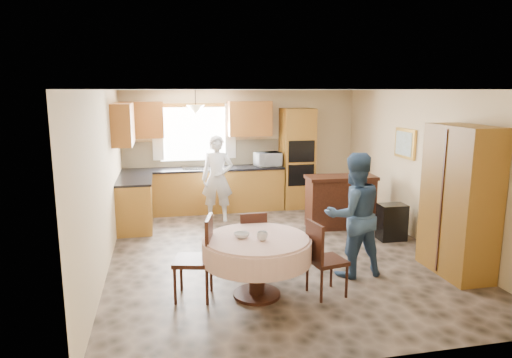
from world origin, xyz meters
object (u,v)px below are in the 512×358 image
object	(u,v)px
cupboard	(459,201)
person_sink	(217,179)
chair_right	(322,255)
person_dining	(354,215)
chair_back	(252,239)
dining_table	(257,251)
oven_tower	(297,158)
chair_left	(200,254)
sideboard	(340,203)

from	to	relation	value
cupboard	person_sink	distance (m)	4.35
cupboard	chair_right	size ratio (longest dim) A/B	2.17
cupboard	person_dining	world-z (taller)	cupboard
chair_back	dining_table	bearing A→B (deg)	84.44
cupboard	chair_back	size ratio (longest dim) A/B	2.31
oven_tower	cupboard	distance (m)	4.13
cupboard	chair_right	distance (m)	2.14
dining_table	chair_back	distance (m)	0.72
cupboard	chair_left	bearing A→B (deg)	-179.08
oven_tower	cupboard	xyz separation A→B (m)	(1.07, -3.99, -0.04)
sideboard	chair_left	xyz separation A→B (m)	(-2.78, -2.41, 0.11)
cupboard	chair_back	xyz separation A→B (m)	(-2.75, 0.56, -0.53)
cupboard	chair_right	xyz separation A→B (m)	(-2.06, -0.30, -0.50)
dining_table	chair_left	distance (m)	0.69
oven_tower	chair_left	distance (m)	4.75
dining_table	person_sink	size ratio (longest dim) A/B	0.80
cupboard	chair_back	distance (m)	2.85
chair_back	person_dining	world-z (taller)	person_dining
cupboard	person_dining	size ratio (longest dim) A/B	1.21
chair_left	person_dining	distance (m)	2.13
oven_tower	chair_back	distance (m)	3.86
dining_table	person_dining	size ratio (longest dim) A/B	0.78
chair_right	person_dining	size ratio (longest dim) A/B	0.56
sideboard	chair_back	world-z (taller)	sideboard
chair_back	cupboard	bearing A→B (deg)	170.10
chair_left	chair_back	distance (m)	0.99
chair_left	dining_table	bearing A→B (deg)	95.86
sideboard	person_dining	size ratio (longest dim) A/B	0.75
cupboard	person_sink	bearing A→B (deg)	131.49
sideboard	person_sink	world-z (taller)	person_sink
sideboard	chair_left	bearing A→B (deg)	-136.85
sideboard	person_sink	size ratio (longest dim) A/B	0.76
cupboard	person_sink	world-z (taller)	cupboard
oven_tower	dining_table	size ratio (longest dim) A/B	1.60
oven_tower	chair_back	size ratio (longest dim) A/B	2.40
cupboard	person_sink	xyz separation A→B (m)	(-2.88, 3.26, -0.19)
sideboard	dining_table	xyz separation A→B (m)	(-2.10, -2.50, 0.13)
chair_right	person_sink	world-z (taller)	person_sink
chair_left	person_sink	xyz separation A→B (m)	(0.63, 3.31, 0.26)
cupboard	dining_table	distance (m)	2.87
person_sink	chair_right	bearing A→B (deg)	-65.35
cupboard	dining_table	world-z (taller)	cupboard
chair_right	person_dining	xyz separation A→B (m)	(0.64, 0.54, 0.32)
cupboard	chair_back	bearing A→B (deg)	168.55
person_sink	chair_left	bearing A→B (deg)	-89.22
sideboard	chair_right	bearing A→B (deg)	-114.27
dining_table	person_sink	bearing A→B (deg)	90.77
person_dining	person_sink	bearing A→B (deg)	-68.92
cupboard	chair_right	bearing A→B (deg)	-171.67
cupboard	dining_table	bearing A→B (deg)	-176.94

